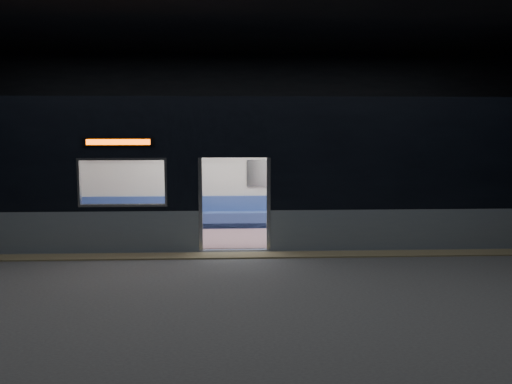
{
  "coord_description": "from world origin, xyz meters",
  "views": [
    {
      "loc": [
        -0.07,
        -10.61,
        2.76
      ],
      "look_at": [
        0.52,
        2.3,
        1.14
      ],
      "focal_mm": 38.0,
      "sensor_mm": 36.0,
      "label": 1
    }
  ],
  "objects": [
    {
      "name": "handbag",
      "position": [
        3.07,
        3.35,
        0.66
      ],
      "size": [
        0.3,
        0.27,
        0.13
      ],
      "primitive_type": "cube",
      "rotation": [
        0.0,
        0.0,
        -0.16
      ],
      "color": "black",
      "rests_on": "passenger"
    },
    {
      "name": "station_envelope",
      "position": [
        0.0,
        0.0,
        3.66
      ],
      "size": [
        24.0,
        14.0,
        5.0
      ],
      "color": "black",
      "rests_on": "station_floor"
    },
    {
      "name": "tactile_strip",
      "position": [
        0.0,
        0.55,
        0.01
      ],
      "size": [
        22.8,
        0.5,
        0.03
      ],
      "primitive_type": "cube",
      "color": "#8C7F59",
      "rests_on": "station_floor"
    },
    {
      "name": "passenger",
      "position": [
        3.09,
        3.55,
        0.76
      ],
      "size": [
        0.4,
        0.65,
        1.29
      ],
      "rotation": [
        0.0,
        0.0,
        0.18
      ],
      "color": "black",
      "rests_on": "metro_car"
    },
    {
      "name": "station_floor",
      "position": [
        0.0,
        0.0,
        -0.01
      ],
      "size": [
        24.0,
        14.0,
        0.01
      ],
      "primitive_type": "cube",
      "color": "#47494C",
      "rests_on": "ground"
    },
    {
      "name": "metro_car",
      "position": [
        -0.0,
        2.54,
        1.85
      ],
      "size": [
        18.0,
        3.04,
        3.35
      ],
      "color": "gray",
      "rests_on": "station_floor"
    },
    {
      "name": "transit_map",
      "position": [
        0.87,
        3.85,
        1.46
      ],
      "size": [
        0.96,
        0.03,
        0.62
      ],
      "primitive_type": "cube",
      "color": "white",
      "rests_on": "metro_car"
    }
  ]
}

